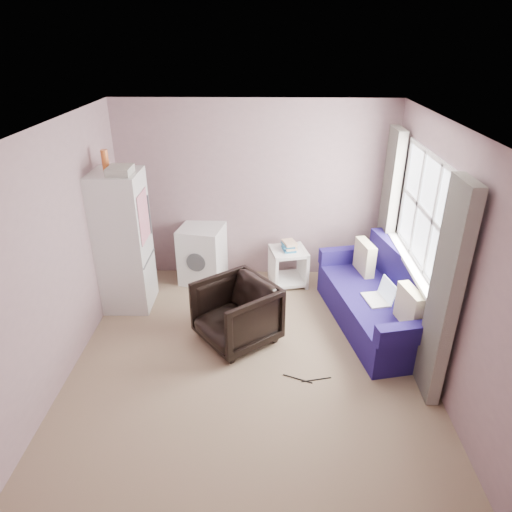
{
  "coord_description": "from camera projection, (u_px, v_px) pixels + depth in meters",
  "views": [
    {
      "loc": [
        0.16,
        -3.96,
        3.25
      ],
      "look_at": [
        0.05,
        0.6,
        1.0
      ],
      "focal_mm": 32.0,
      "sensor_mm": 36.0,
      "label": 1
    }
  ],
  "objects": [
    {
      "name": "room",
      "position": [
        251.0,
        260.0,
        4.44
      ],
      "size": [
        3.84,
        4.24,
        2.54
      ],
      "color": "#957C61",
      "rests_on": "ground"
    },
    {
      "name": "sofa",
      "position": [
        382.0,
        302.0,
        5.5
      ],
      "size": [
        1.28,
        2.11,
        0.88
      ],
      "rotation": [
        0.0,
        0.0,
        0.21
      ],
      "color": "navy",
      "rests_on": "ground"
    },
    {
      "name": "washing_machine",
      "position": [
        202.0,
        253.0,
        6.48
      ],
      "size": [
        0.67,
        0.67,
        0.82
      ],
      "rotation": [
        0.0,
        0.0,
        -0.18
      ],
      "color": "silver",
      "rests_on": "ground"
    },
    {
      "name": "window_dressing",
      "position": [
        411.0,
        245.0,
        5.09
      ],
      "size": [
        0.17,
        2.62,
        2.18
      ],
      "color": "white",
      "rests_on": "ground"
    },
    {
      "name": "side_table",
      "position": [
        288.0,
        264.0,
        6.42
      ],
      "size": [
        0.57,
        0.57,
        0.66
      ],
      "rotation": [
        0.0,
        0.0,
        0.22
      ],
      "color": "white",
      "rests_on": "ground"
    },
    {
      "name": "armchair",
      "position": [
        236.0,
        310.0,
        5.18
      ],
      "size": [
        1.06,
        1.07,
        0.81
      ],
      "primitive_type": "imported",
      "rotation": [
        0.0,
        0.0,
        -0.9
      ],
      "color": "black",
      "rests_on": "ground"
    },
    {
      "name": "fridge",
      "position": [
        122.0,
        241.0,
        5.67
      ],
      "size": [
        0.63,
        0.62,
        2.03
      ],
      "rotation": [
        0.0,
        0.0,
        0.01
      ],
      "color": "silver",
      "rests_on": "ground"
    },
    {
      "name": "floor_cables",
      "position": [
        307.0,
        379.0,
        4.73
      ],
      "size": [
        0.5,
        0.13,
        0.01
      ],
      "rotation": [
        0.0,
        0.0,
        -0.04
      ],
      "color": "black",
      "rests_on": "ground"
    }
  ]
}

